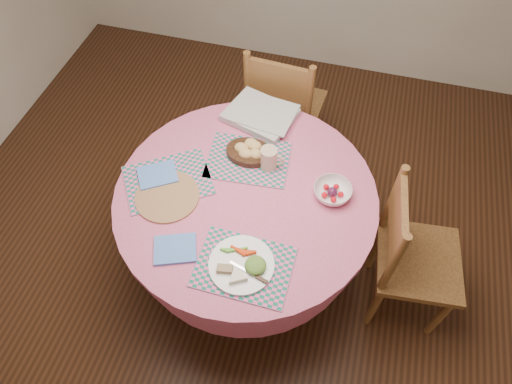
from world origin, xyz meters
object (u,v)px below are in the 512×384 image
chair_right (410,255)px  dinner_plate (243,265)px  bread_bowl (249,151)px  fruit_bowl (332,192)px  dining_table (246,216)px  chair_back (283,107)px  wicker_trivet (167,196)px  latte_mug (269,158)px

chair_right → dinner_plate: bearing=113.5°
dinner_plate → bread_bowl: bearing=103.1°
chair_right → fruit_bowl: chair_right is taller
dining_table → chair_back: (-0.01, 0.87, -0.06)m
bread_bowl → fruit_bowl: size_ratio=1.21×
dining_table → chair_back: bearing=90.8°
wicker_trivet → dinner_plate: bearing=-30.2°
dinner_plate → wicker_trivet: bearing=149.8°
latte_mug → chair_back: bearing=96.5°
fruit_bowl → chair_back: bearing=117.5°
dining_table → chair_right: size_ratio=1.34×
dining_table → fruit_bowl: size_ratio=6.51×
dining_table → latte_mug: 0.32m
chair_back → chair_right: bearing=139.4°
chair_right → dinner_plate: size_ratio=3.35×
chair_right → latte_mug: bearing=73.4°
chair_back → wicker_trivet: chair_back is taller
dining_table → fruit_bowl: 0.46m
chair_back → bread_bowl: size_ratio=4.17×
chair_right → wicker_trivet: chair_right is taller
bread_bowl → latte_mug: size_ratio=1.97×
dining_table → latte_mug: (0.07, 0.18, 0.26)m
bread_bowl → fruit_bowl: (0.44, -0.13, -0.01)m
wicker_trivet → latte_mug: size_ratio=2.56×
chair_right → dinner_plate: (-0.73, -0.40, 0.29)m
dining_table → dinner_plate: 0.44m
wicker_trivet → dinner_plate: 0.51m
dinner_plate → latte_mug: bearing=92.8°
dinner_plate → fruit_bowl: size_ratio=1.46×
bread_bowl → latte_mug: (0.11, -0.05, 0.03)m
bread_bowl → latte_mug: bearing=-22.0°
wicker_trivet → bread_bowl: 0.46m
chair_right → bread_bowl: 0.94m
chair_back → wicker_trivet: size_ratio=3.20×
dining_table → wicker_trivet: 0.42m
wicker_trivet → dining_table: bearing=18.4°
chair_right → bread_bowl: (-0.87, 0.19, 0.30)m
chair_right → fruit_bowl: 0.53m
chair_back → latte_mug: 0.76m
chair_right → dinner_plate: chair_right is taller
chair_right → latte_mug: chair_right is taller
wicker_trivet → chair_back: bearing=71.2°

